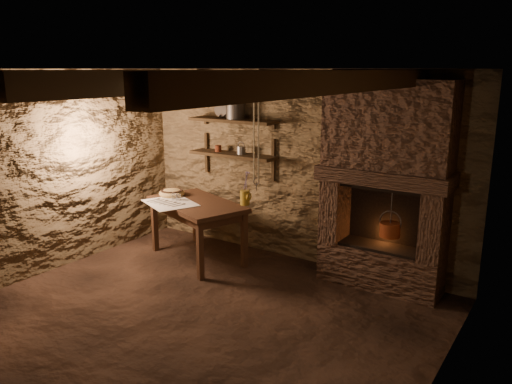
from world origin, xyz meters
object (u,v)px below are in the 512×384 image
Objects in this scene: stoneware_jug at (245,191)px; red_pot at (390,229)px; wooden_bowl at (172,193)px; iron_stockpot at (236,112)px; work_table at (197,228)px.

stoneware_jug is 0.78× the size of red_pot.
iron_stockpot is (0.68, 0.52, 1.06)m from wooden_bowl.
stoneware_jug is 1.08m from wooden_bowl.
wooden_bowl is 2.86m from red_pot.
iron_stockpot is at bearing 37.44° from wooden_bowl.
work_table is 0.82m from stoneware_jug.
stoneware_jug is (0.58, 0.24, 0.53)m from work_table.
work_table is at bearing -136.18° from stoneware_jug.
wooden_bowl is at bearing -148.40° from stoneware_jug.
wooden_bowl is at bearing -142.56° from iron_stockpot.
wooden_bowl is (-0.47, 0.05, 0.39)m from work_table.
stoneware_jug reaches higher than wooden_bowl.
work_table is 6.03× the size of iron_stockpot.
stoneware_jug is 1.68× the size of iron_stockpot.
stoneware_jug is at bearing 41.81° from work_table.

